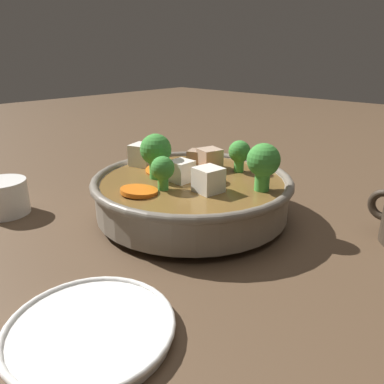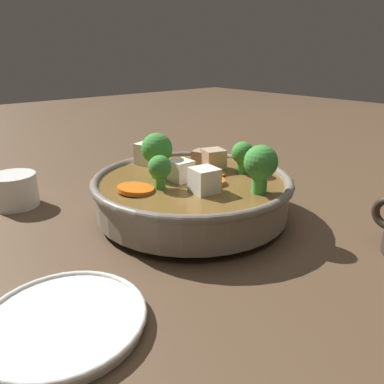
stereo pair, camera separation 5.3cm
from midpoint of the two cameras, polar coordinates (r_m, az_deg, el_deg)
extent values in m
plane|color=#4C3826|center=(0.55, 2.79, -3.77)|extent=(3.00, 3.00, 0.00)
cylinder|color=slate|center=(0.55, 2.80, -3.30)|extent=(0.15, 0.15, 0.01)
cylinder|color=slate|center=(0.54, 2.85, -0.52)|extent=(0.27, 0.27, 0.05)
torus|color=#685F52|center=(0.53, 2.90, 1.85)|extent=(0.28, 0.28, 0.01)
cylinder|color=brown|center=(0.53, 2.87, 0.53)|extent=(0.26, 0.26, 0.03)
cylinder|color=orange|center=(0.48, -5.47, 0.39)|extent=(0.06, 0.06, 0.01)
cylinder|color=orange|center=(0.51, 6.16, 1.55)|extent=(0.04, 0.03, 0.01)
cylinder|color=orange|center=(0.55, 5.94, 2.85)|extent=(0.05, 0.05, 0.01)
cylinder|color=orange|center=(0.56, -2.07, 3.42)|extent=(0.05, 0.05, 0.01)
cylinder|color=green|center=(0.54, -2.45, 3.62)|extent=(0.02, 0.02, 0.03)
sphere|color=#388433|center=(0.53, -2.49, 6.59)|extent=(0.04, 0.04, 0.04)
cylinder|color=green|center=(0.49, -1.97, 1.60)|extent=(0.01, 0.01, 0.02)
sphere|color=#388433|center=(0.49, -2.00, 3.83)|extent=(0.03, 0.03, 0.03)
cylinder|color=green|center=(0.56, 10.34, 3.77)|extent=(0.01, 0.01, 0.02)
sphere|color=#388433|center=(0.56, 10.48, 5.87)|extent=(0.03, 0.03, 0.03)
cylinder|color=green|center=(0.49, 13.36, 1.27)|extent=(0.02, 0.02, 0.03)
sphere|color=#388433|center=(0.48, 13.63, 4.41)|extent=(0.04, 0.04, 0.04)
cube|color=silver|center=(0.60, -4.38, 5.80)|extent=(0.04, 0.04, 0.03)
cube|color=tan|center=(0.57, 5.94, 4.95)|extent=(0.04, 0.04, 0.03)
cube|color=#9E7F66|center=(0.59, 4.06, 5.13)|extent=(0.03, 0.03, 0.03)
cube|color=silver|center=(0.52, 1.23, 3.22)|extent=(0.03, 0.03, 0.03)
cube|color=silver|center=(0.48, 5.11, 1.75)|extent=(0.04, 0.04, 0.03)
cylinder|color=white|center=(0.35, -14.67, -18.85)|extent=(0.14, 0.14, 0.01)
torus|color=white|center=(0.35, -14.75, -18.22)|extent=(0.14, 0.14, 0.01)
cylinder|color=white|center=(0.63, -23.28, 0.19)|extent=(0.07, 0.07, 0.05)
cylinder|color=brown|center=(0.62, -23.48, 1.51)|extent=(0.06, 0.06, 0.00)
camera|label=1|loc=(0.03, -87.14, 1.08)|focal=35.00mm
camera|label=2|loc=(0.03, 92.86, -1.08)|focal=35.00mm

